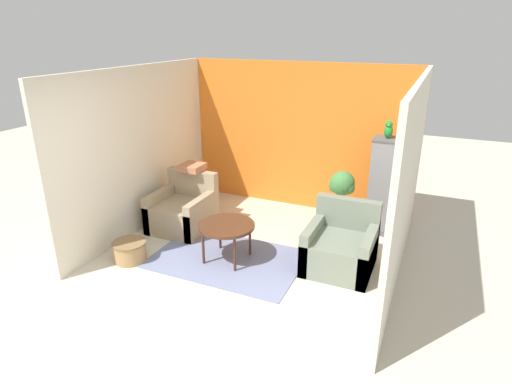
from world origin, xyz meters
TOP-DOWN VIEW (x-y plane):
  - ground_plane at (0.00, 0.00)m, footprint 20.00×20.00m
  - wall_back_accent at (0.00, 3.52)m, footprint 3.88×0.06m
  - wall_left at (-1.91, 1.75)m, footprint 0.06×3.49m
  - wall_right at (1.91, 1.75)m, footprint 0.06×3.49m
  - area_rug at (-0.22, 1.29)m, footprint 1.99×1.33m
  - coffee_table at (-0.22, 1.29)m, footprint 0.74×0.74m
  - armchair_left at (-1.30, 1.90)m, footprint 0.84×0.86m
  - armchair_right at (1.20, 1.71)m, footprint 0.84×0.86m
  - birdcage at (1.49, 3.05)m, footprint 0.44×0.44m
  - parrot at (1.49, 3.05)m, footprint 0.12×0.22m
  - potted_plant at (0.88, 3.05)m, footprint 0.42×0.39m
  - wicker_basket at (-1.40, 0.75)m, footprint 0.45×0.45m
  - throw_pillow at (-1.30, 2.22)m, footprint 0.35×0.35m

SIDE VIEW (x-z plane):
  - ground_plane at x=0.00m, z-range 0.00..0.00m
  - area_rug at x=-0.22m, z-range 0.00..0.01m
  - wicker_basket at x=-1.40m, z-range 0.01..0.28m
  - armchair_left at x=-1.30m, z-range -0.14..0.70m
  - armchair_right at x=1.20m, z-range -0.14..0.70m
  - coffee_table at x=-0.22m, z-range 0.21..0.74m
  - potted_plant at x=0.88m, z-range 0.14..1.01m
  - birdcage at x=1.49m, z-range -0.02..1.43m
  - throw_pillow at x=-1.30m, z-range 0.85..0.95m
  - wall_back_accent at x=0.00m, z-range 0.00..2.43m
  - wall_left at x=-1.91m, z-range 0.00..2.43m
  - wall_right at x=1.91m, z-range 0.00..2.43m
  - parrot at x=1.49m, z-range 1.44..1.70m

